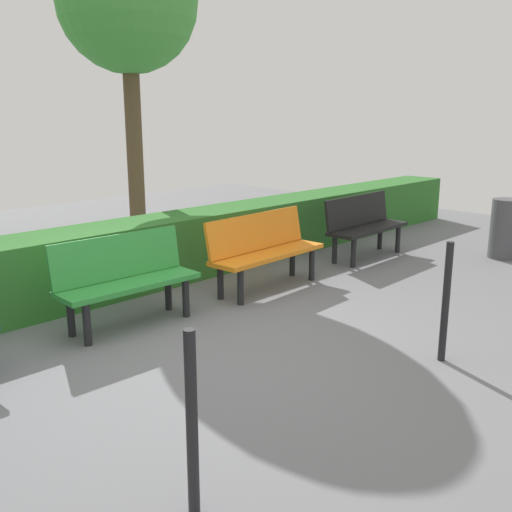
# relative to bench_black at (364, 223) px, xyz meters

# --- Properties ---
(ground_plane) EXTENTS (17.04, 17.04, 0.00)m
(ground_plane) POSITION_rel_bench_black_xyz_m (3.83, 0.85, -0.48)
(ground_plane) COLOR slate
(bench_black) EXTENTS (1.47, 0.48, 0.86)m
(bench_black) POSITION_rel_bench_black_xyz_m (0.00, 0.00, 0.00)
(bench_black) COLOR black
(bench_black) RESTS_ON ground_plane
(bench_orange) EXTENTS (1.58, 0.52, 0.86)m
(bench_orange) POSITION_rel_bench_black_xyz_m (2.07, 0.03, 0.00)
(bench_orange) COLOR orange
(bench_orange) RESTS_ON ground_plane
(bench_green) EXTENTS (1.39, 0.50, 0.86)m
(bench_green) POSITION_rel_bench_black_xyz_m (3.85, -0.09, -0.00)
(bench_green) COLOR #2D8C38
(bench_green) RESTS_ON ground_plane
(hedge_row) EXTENTS (13.04, 0.70, 0.77)m
(hedge_row) POSITION_rel_bench_black_xyz_m (2.92, -1.06, -0.09)
(hedge_row) COLOR #2D6B28
(hedge_row) RESTS_ON ground_plane
(tree_near) EXTENTS (2.01, 2.01, 4.53)m
(tree_near) POSITION_rel_bench_black_xyz_m (1.68, -3.02, 3.00)
(tree_near) COLOR brown
(tree_near) RESTS_ON ground_plane
(railing_post_mid) EXTENTS (0.06, 0.06, 1.00)m
(railing_post_mid) POSITION_rel_bench_black_xyz_m (2.53, 2.49, 0.02)
(railing_post_mid) COLOR black
(railing_post_mid) RESTS_ON ground_plane
(railing_post_far) EXTENTS (0.06, 0.06, 1.00)m
(railing_post_far) POSITION_rel_bench_black_xyz_m (5.18, 2.49, 0.02)
(railing_post_far) COLOR black
(railing_post_far) RESTS_ON ground_plane
(trash_bin) EXTENTS (0.41, 0.41, 0.83)m
(trash_bin) POSITION_rel_bench_black_xyz_m (-1.33, 1.45, -0.07)
(trash_bin) COLOR #4C4C51
(trash_bin) RESTS_ON ground_plane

